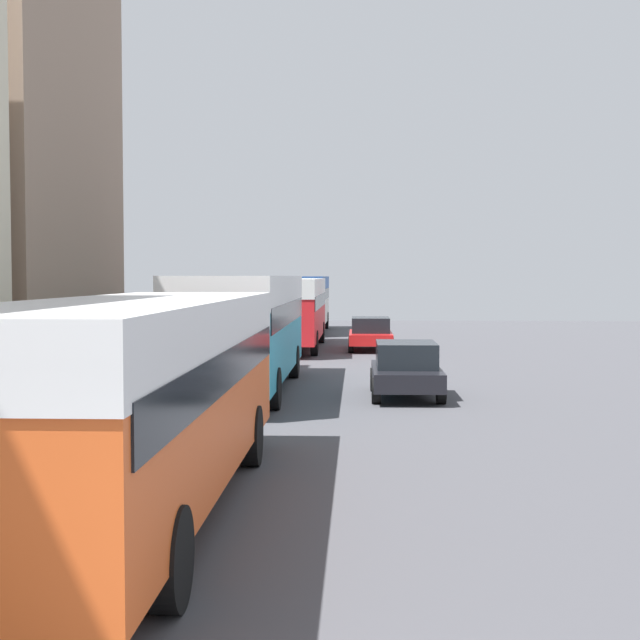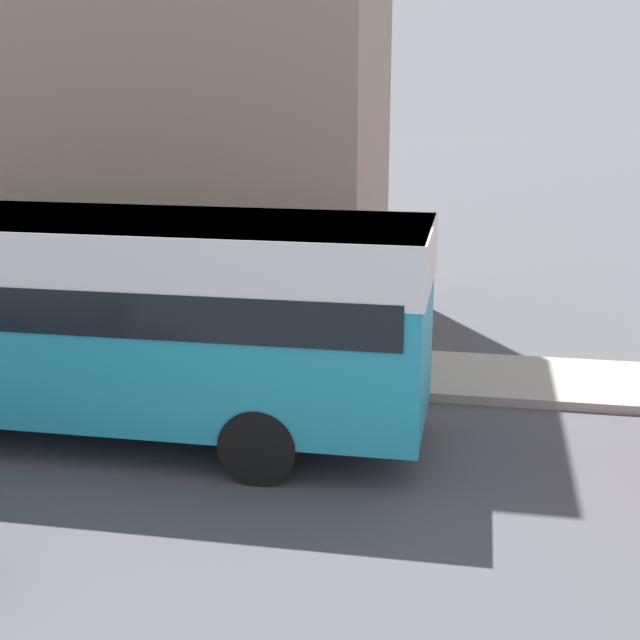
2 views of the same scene
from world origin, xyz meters
TOP-DOWN VIEW (x-y plane):
  - building_far_terrace at (-8.90, 20.63)m, footprint 5.41×8.28m
  - bus_following at (-1.93, 21.01)m, footprint 2.54×10.67m
  - pedestrian_near_curb at (-5.51, 24.11)m, footprint 0.38×0.38m

SIDE VIEW (x-z plane):
  - pedestrian_near_curb at x=-5.51m, z-range 0.16..1.73m
  - bus_following at x=-1.93m, z-range 0.47..3.61m
  - building_far_terrace at x=-8.90m, z-range 0.00..12.43m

